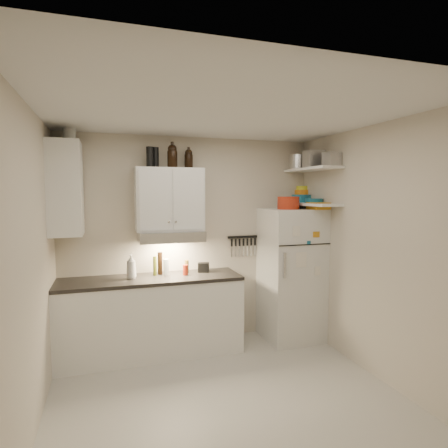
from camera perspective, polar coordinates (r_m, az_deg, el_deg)
name	(u,v)px	position (r m, az deg, el deg)	size (l,w,h in m)	color
floor	(228,400)	(3.83, 0.57, -25.26)	(3.20, 3.00, 0.02)	#B9B6AB
ceiling	(228,111)	(3.39, 0.61, 16.80)	(3.20, 3.00, 0.02)	silver
back_wall	(191,240)	(4.81, -5.05, -2.47)	(3.20, 0.02, 2.60)	beige
left_wall	(28,272)	(3.25, -27.64, -6.49)	(0.02, 3.00, 2.60)	beige
right_wall	(377,252)	(4.15, 22.24, -3.95)	(0.02, 3.00, 2.60)	beige
base_cabinet	(152,318)	(4.61, -10.99, -13.83)	(2.10, 0.60, 0.88)	white
countertop	(151,279)	(4.49, -11.08, -8.25)	(2.10, 0.62, 0.04)	black
upper_cabinet	(169,199)	(4.54, -8.32, 3.72)	(0.80, 0.33, 0.75)	white
side_cabinet	(66,189)	(4.36, -22.97, 4.99)	(0.33, 0.55, 1.00)	white
range_hood	(171,236)	(4.51, -8.12, -1.83)	(0.76, 0.46, 0.12)	silver
fridge	(291,274)	(4.99, 10.18, -7.51)	(0.70, 0.68, 1.70)	silver
shelf_hi	(312,169)	(4.86, 13.28, 8.13)	(0.30, 0.95, 0.03)	white
shelf_lo	(311,204)	(4.86, 13.18, 2.94)	(0.30, 0.95, 0.03)	white
knife_strip	(243,237)	(4.98, 2.90, -1.97)	(0.42, 0.02, 0.03)	black
dutch_oven	(288,203)	(4.74, 9.77, 3.19)	(0.27, 0.27, 0.16)	#A32713
book_stack	(318,206)	(4.77, 14.17, 2.69)	(0.21, 0.26, 0.09)	orange
spice_jar	(297,205)	(4.92, 11.09, 2.87)	(0.06, 0.06, 0.10)	silver
stock_pot	(299,162)	(5.16, 11.31, 9.20)	(0.27, 0.27, 0.19)	silver
tin_a	(314,159)	(4.82, 13.49, 9.59)	(0.21, 0.19, 0.21)	#AAAAAD
tin_b	(332,159)	(4.62, 16.10, 9.47)	(0.16, 0.16, 0.16)	#AAAAAD
bowl_teal	(301,198)	(5.19, 11.72, 3.83)	(0.26, 0.26, 0.11)	#165E7C
bowl_orange	(302,192)	(5.29, 11.84, 4.76)	(0.21, 0.21, 0.06)	orange
bowl_yellow	(302,188)	(5.29, 11.85, 5.39)	(0.16, 0.16, 0.05)	yellow
plates	(314,201)	(4.90, 13.53, 3.46)	(0.23, 0.23, 0.06)	#165E7C
growler_a	(172,156)	(4.53, -7.88, 10.26)	(0.12, 0.12, 0.28)	black
growler_b	(189,159)	(4.66, -5.41, 9.88)	(0.10, 0.10, 0.24)	black
thermos_a	(155,158)	(4.57, -10.42, 9.92)	(0.08, 0.08, 0.24)	black
thermos_b	(150,157)	(4.48, -11.23, 9.97)	(0.08, 0.08, 0.24)	black
side_jar	(69,134)	(4.49, -22.50, 12.55)	(0.13, 0.13, 0.18)	silver
soap_bottle	(131,265)	(4.44, -13.96, -6.06)	(0.12, 0.12, 0.32)	white
pepper_mill	(187,267)	(4.64, -5.71, -6.46)	(0.05, 0.05, 0.16)	brown
oil_bottle	(155,266)	(4.56, -10.49, -6.29)	(0.04, 0.04, 0.23)	#4F5715
vinegar_bottle	(160,263)	(4.60, -9.71, -5.91)	(0.06, 0.06, 0.27)	black
clear_bottle	(166,267)	(4.55, -8.81, -6.52)	(0.07, 0.07, 0.20)	silver
red_jar	(185,270)	(4.53, -5.91, -6.98)	(0.06, 0.06, 0.12)	#A32713
caddy	(204,267)	(4.69, -3.13, -6.62)	(0.14, 0.10, 0.12)	black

